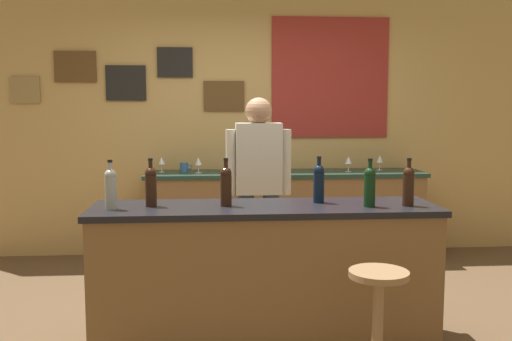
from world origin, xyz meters
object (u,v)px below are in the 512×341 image
at_px(wine_glass_a, 161,161).
at_px(bartender, 259,184).
at_px(wine_bottle_f, 408,185).
at_px(wine_glass_b, 198,162).
at_px(wine_bottle_a, 111,187).
at_px(wine_glass_e, 380,159).
at_px(coffee_mug, 184,167).
at_px(wine_glass_c, 265,161).
at_px(bar_stool, 378,311).
at_px(wine_bottle_d, 319,182).
at_px(wine_bottle_b, 151,185).
at_px(wine_bottle_c, 226,185).
at_px(wine_glass_d, 349,161).
at_px(wine_bottle_e, 370,185).

bearing_deg(wine_glass_a, bartender, -54.40).
xyz_separation_m(wine_bottle_f, wine_glass_b, (-1.37, 2.09, -0.05)).
height_order(wine_bottle_a, wine_glass_e, wine_bottle_a).
bearing_deg(coffee_mug, wine_glass_c, -6.71).
xyz_separation_m(wine_glass_a, wine_glass_b, (0.37, -0.11, 0.00)).
relative_size(bartender, wine_glass_e, 10.45).
height_order(bar_stool, wine_glass_b, wine_glass_b).
xyz_separation_m(wine_bottle_d, wine_bottle_f, (0.54, -0.17, 0.00)).
xyz_separation_m(bar_stool, wine_glass_b, (-1.01, 2.69, 0.55)).
bearing_deg(wine_glass_e, wine_bottle_b, -135.05).
height_order(bar_stool, wine_bottle_f, wine_bottle_f).
bearing_deg(wine_bottle_b, coffee_mug, 86.90).
height_order(wine_bottle_a, wine_bottle_d, same).
height_order(wine_bottle_a, wine_bottle_c, same).
bearing_deg(wine_bottle_b, wine_bottle_a, -159.92).
height_order(wine_bottle_d, wine_glass_d, wine_bottle_d).
bearing_deg(wine_bottle_d, bartender, 111.88).
distance_m(bartender, wine_glass_c, 1.11).
height_order(wine_bottle_b, wine_bottle_e, same).
bearing_deg(wine_bottle_f, wine_bottle_b, 176.12).
relative_size(wine_bottle_a, wine_bottle_c, 1.00).
xyz_separation_m(wine_bottle_b, coffee_mug, (0.11, 2.07, -0.11)).
xyz_separation_m(wine_bottle_a, wine_bottle_c, (0.71, 0.06, 0.00)).
bearing_deg(wine_glass_c, wine_bottle_f, -71.15).
bearing_deg(wine_bottle_b, bartender, 49.32).
bearing_deg(coffee_mug, bar_stool, -67.53).
xyz_separation_m(wine_bottle_c, wine_glass_d, (1.28, 2.01, -0.05)).
xyz_separation_m(wine_glass_a, wine_glass_d, (1.86, -0.10, 0.00)).
bearing_deg(wine_bottle_c, bartender, 72.61).
bearing_deg(wine_bottle_c, wine_bottle_d, 7.89).
xyz_separation_m(wine_bottle_d, wine_glass_e, (1.02, 2.04, -0.05)).
relative_size(wine_glass_c, wine_glass_d, 1.00).
xyz_separation_m(wine_glass_a, wine_glass_c, (1.02, -0.11, 0.00)).
distance_m(bar_stool, wine_bottle_a, 1.73).
bearing_deg(wine_bottle_c, coffee_mug, 99.75).
bearing_deg(wine_bottle_e, wine_glass_d, 79.78).
relative_size(wine_bottle_d, wine_glass_d, 1.97).
bearing_deg(wine_glass_a, wine_bottle_d, -59.49).
distance_m(wine_glass_a, coffee_mug, 0.23).
height_order(wine_bottle_c, wine_bottle_d, same).
relative_size(wine_bottle_c, wine_bottle_f, 1.00).
bearing_deg(wine_bottle_a, wine_bottle_d, 6.36).
distance_m(wine_glass_c, wine_glass_e, 1.20).
bearing_deg(wine_glass_e, wine_bottle_c, -127.54).
relative_size(wine_glass_d, coffee_mug, 1.24).
relative_size(bar_stool, coffee_mug, 5.44).
distance_m(wine_bottle_b, wine_glass_e, 2.97).
bearing_deg(wine_glass_b, wine_bottle_e, -62.02).
xyz_separation_m(wine_bottle_a, wine_glass_b, (0.49, 2.07, -0.05)).
bearing_deg(wine_bottle_c, wine_glass_e, 52.46).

